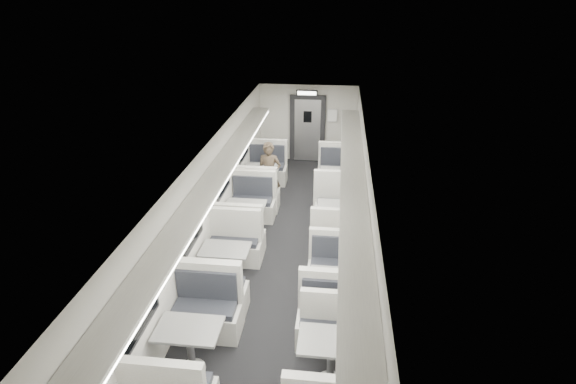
% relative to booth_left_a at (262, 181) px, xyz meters
% --- Properties ---
extents(room, '(3.24, 12.24, 2.64)m').
position_rel_booth_left_a_xyz_m(room, '(1.00, -3.23, 0.80)').
color(room, black).
rests_on(room, ground).
extents(booth_left_a, '(1.12, 2.26, 1.21)m').
position_rel_booth_left_a_xyz_m(booth_left_a, '(0.00, 0.00, 0.00)').
color(booth_left_a, beige).
rests_on(booth_left_a, room).
extents(booth_left_b, '(1.07, 2.17, 1.16)m').
position_rel_booth_left_a_xyz_m(booth_left_b, '(0.00, -2.14, -0.02)').
color(booth_left_b, beige).
rests_on(booth_left_b, room).
extents(booth_left_c, '(1.07, 2.18, 1.16)m').
position_rel_booth_left_a_xyz_m(booth_left_c, '(0.00, -3.97, -0.02)').
color(booth_left_c, beige).
rests_on(booth_left_c, room).
extents(booth_left_d, '(1.10, 2.23, 1.19)m').
position_rel_booth_left_a_xyz_m(booth_left_d, '(0.00, -6.09, -0.01)').
color(booth_left_d, beige).
rests_on(booth_left_d, room).
extents(booth_right_a, '(1.12, 2.27, 1.22)m').
position_rel_booth_left_a_xyz_m(booth_right_a, '(2.00, -0.04, 0.00)').
color(booth_right_a, beige).
rests_on(booth_right_a, room).
extents(booth_right_b, '(1.03, 2.10, 1.12)m').
position_rel_booth_left_a_xyz_m(booth_right_b, '(2.00, -1.89, -0.03)').
color(booth_right_b, beige).
rests_on(booth_right_b, room).
extents(booth_right_c, '(0.98, 1.99, 1.06)m').
position_rel_booth_left_a_xyz_m(booth_right_c, '(2.00, -4.49, -0.05)').
color(booth_right_c, beige).
rests_on(booth_right_c, room).
extents(booth_right_d, '(1.10, 2.23, 1.19)m').
position_rel_booth_left_a_xyz_m(booth_right_d, '(2.00, -6.10, -0.01)').
color(booth_right_d, beige).
rests_on(booth_right_d, room).
extents(passenger, '(0.63, 0.44, 1.66)m').
position_rel_booth_left_a_xyz_m(passenger, '(0.29, -0.58, 0.42)').
color(passenger, black).
rests_on(passenger, room).
extents(window_a, '(0.02, 1.18, 0.84)m').
position_rel_booth_left_a_xyz_m(window_a, '(-0.49, 0.17, 0.95)').
color(window_a, black).
rests_on(window_a, room).
extents(window_b, '(0.02, 1.18, 0.84)m').
position_rel_booth_left_a_xyz_m(window_b, '(-0.49, -2.03, 0.95)').
color(window_b, black).
rests_on(window_b, room).
extents(window_c, '(0.02, 1.18, 0.84)m').
position_rel_booth_left_a_xyz_m(window_c, '(-0.49, -4.23, 0.95)').
color(window_c, black).
rests_on(window_c, room).
extents(window_d, '(0.02, 1.18, 0.84)m').
position_rel_booth_left_a_xyz_m(window_d, '(-0.49, -6.43, 0.95)').
color(window_d, black).
rests_on(window_d, room).
extents(luggage_rack_left, '(0.46, 10.40, 0.09)m').
position_rel_booth_left_a_xyz_m(luggage_rack_left, '(-0.24, -3.53, 1.51)').
color(luggage_rack_left, beige).
rests_on(luggage_rack_left, room).
extents(luggage_rack_right, '(0.46, 10.40, 0.09)m').
position_rel_booth_left_a_xyz_m(luggage_rack_right, '(2.24, -3.53, 1.51)').
color(luggage_rack_right, beige).
rests_on(luggage_rack_right, room).
extents(vestibule_door, '(1.10, 0.13, 2.10)m').
position_rel_booth_left_a_xyz_m(vestibule_door, '(1.00, 2.70, 0.63)').
color(vestibule_door, black).
rests_on(vestibule_door, room).
extents(exit_sign, '(0.62, 0.12, 0.16)m').
position_rel_booth_left_a_xyz_m(exit_sign, '(1.00, 2.21, 1.88)').
color(exit_sign, black).
rests_on(exit_sign, room).
extents(wall_notice, '(0.32, 0.02, 0.40)m').
position_rel_booth_left_a_xyz_m(wall_notice, '(1.75, 2.69, 1.10)').
color(wall_notice, white).
rests_on(wall_notice, room).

